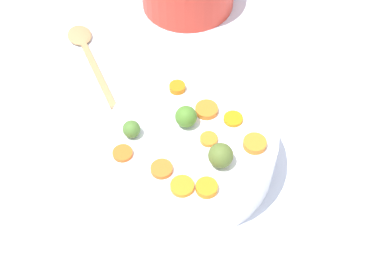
% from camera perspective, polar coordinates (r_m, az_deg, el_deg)
% --- Properties ---
extents(tabletop, '(2.40, 2.40, 0.02)m').
position_cam_1_polar(tabletop, '(0.93, 0.07, -2.96)').
color(tabletop, white).
rests_on(tabletop, ground).
extents(serving_bowl_carrots, '(0.29, 0.29, 0.10)m').
position_cam_1_polar(serving_bowl_carrots, '(0.86, 0.00, -2.34)').
color(serving_bowl_carrots, white).
rests_on(serving_bowl_carrots, tabletop).
extents(carrot_slice_0, '(0.03, 0.03, 0.01)m').
position_cam_1_polar(carrot_slice_0, '(0.76, 1.67, -6.78)').
color(carrot_slice_0, orange).
rests_on(carrot_slice_0, serving_bowl_carrots).
extents(carrot_slice_1, '(0.04, 0.04, 0.01)m').
position_cam_1_polar(carrot_slice_1, '(0.80, -7.87, -2.85)').
color(carrot_slice_1, orange).
rests_on(carrot_slice_1, serving_bowl_carrots).
extents(carrot_slice_2, '(0.04, 0.04, 0.01)m').
position_cam_1_polar(carrot_slice_2, '(0.78, -3.46, -4.66)').
color(carrot_slice_2, orange).
rests_on(carrot_slice_2, serving_bowl_carrots).
extents(carrot_slice_3, '(0.04, 0.04, 0.01)m').
position_cam_1_polar(carrot_slice_3, '(0.76, -1.12, -6.61)').
color(carrot_slice_3, orange).
rests_on(carrot_slice_3, serving_bowl_carrots).
extents(carrot_slice_4, '(0.05, 0.05, 0.01)m').
position_cam_1_polar(carrot_slice_4, '(0.85, 1.66, 2.09)').
color(carrot_slice_4, orange).
rests_on(carrot_slice_4, serving_bowl_carrots).
extents(carrot_slice_5, '(0.04, 0.04, 0.01)m').
position_cam_1_polar(carrot_slice_5, '(0.88, -1.68, 4.63)').
color(carrot_slice_5, orange).
rests_on(carrot_slice_5, serving_bowl_carrots).
extents(carrot_slice_6, '(0.04, 0.04, 0.01)m').
position_cam_1_polar(carrot_slice_6, '(0.81, 7.12, -1.76)').
color(carrot_slice_6, orange).
rests_on(carrot_slice_6, serving_bowl_carrots).
extents(carrot_slice_7, '(0.03, 0.03, 0.01)m').
position_cam_1_polar(carrot_slice_7, '(0.81, 1.92, -1.26)').
color(carrot_slice_7, orange).
rests_on(carrot_slice_7, serving_bowl_carrots).
extents(carrot_slice_8, '(0.05, 0.05, 0.01)m').
position_cam_1_polar(carrot_slice_8, '(0.84, 4.69, 0.83)').
color(carrot_slice_8, orange).
rests_on(carrot_slice_8, serving_bowl_carrots).
extents(brussels_sprout_0, '(0.03, 0.03, 0.03)m').
position_cam_1_polar(brussels_sprout_0, '(0.82, -6.88, -0.12)').
color(brussels_sprout_0, '#507D32').
rests_on(brussels_sprout_0, serving_bowl_carrots).
extents(brussels_sprout_1, '(0.04, 0.04, 0.04)m').
position_cam_1_polar(brussels_sprout_1, '(0.77, 3.27, -3.13)').
color(brussels_sprout_1, '#5A712E').
rests_on(brussels_sprout_1, serving_bowl_carrots).
extents(brussels_sprout_2, '(0.04, 0.04, 0.04)m').
position_cam_1_polar(brussels_sprout_2, '(0.82, -0.68, 1.30)').
color(brussels_sprout_2, '#4E842C').
rests_on(brussels_sprout_2, serving_bowl_carrots).
extents(wooden_spoon, '(0.15, 0.24, 0.01)m').
position_cam_1_polar(wooden_spoon, '(1.11, -12.00, 8.92)').
color(wooden_spoon, tan).
rests_on(wooden_spoon, tabletop).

